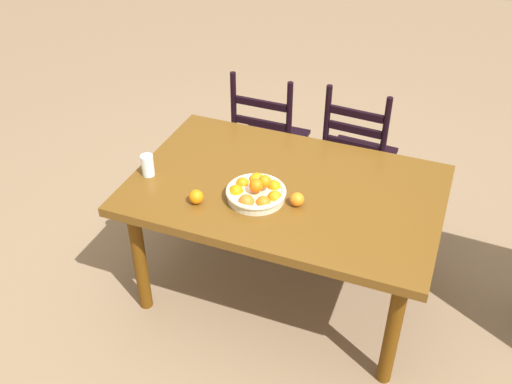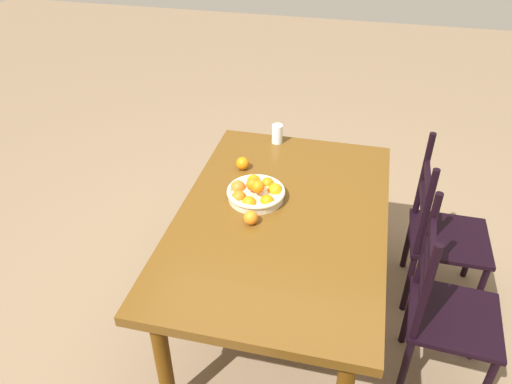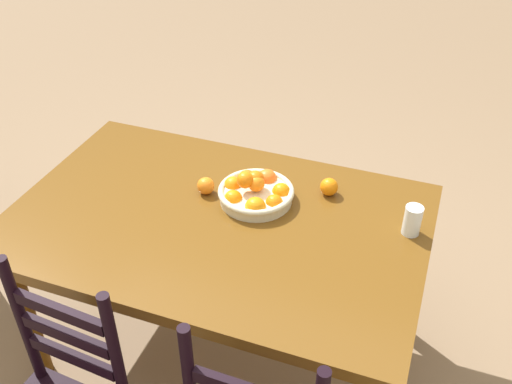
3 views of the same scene
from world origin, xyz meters
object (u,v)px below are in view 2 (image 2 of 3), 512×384
fruit_bowl (256,192)px  orange_loose_1 (251,218)px  chair_by_cabinet (442,235)px  drinking_glass (277,134)px  chair_near_window (444,312)px  orange_loose_0 (243,163)px  dining_table (282,227)px

fruit_bowl → orange_loose_1: size_ratio=4.33×
fruit_bowl → orange_loose_1: fruit_bowl is taller
chair_by_cabinet → drinking_glass: 1.11m
drinking_glass → chair_near_window: bearing=47.0°
chair_near_window → orange_loose_0: size_ratio=13.80×
chair_by_cabinet → drinking_glass: size_ratio=8.27×
dining_table → orange_loose_1: 0.20m
orange_loose_0 → chair_near_window: bearing=62.8°
chair_near_window → fruit_bowl: size_ratio=3.30×
dining_table → fruit_bowl: size_ratio=5.24×
chair_near_window → chair_by_cabinet: chair_near_window is taller
dining_table → orange_loose_0: size_ratio=21.93×
chair_near_window → dining_table: bearing=79.8°
orange_loose_0 → drinking_glass: drinking_glass is taller
dining_table → orange_loose_0: 0.48m
chair_near_window → orange_loose_0: bearing=66.9°
dining_table → orange_loose_1: orange_loose_1 is taller
chair_near_window → fruit_bowl: bearing=76.5°
fruit_bowl → orange_loose_1: bearing=6.7°
dining_table → drinking_glass: bearing=-166.8°
orange_loose_0 → orange_loose_1: orange_loose_0 is taller
dining_table → orange_loose_1: (0.10, -0.13, 0.11)m
orange_loose_0 → fruit_bowl: bearing=27.8°
dining_table → drinking_glass: 0.73m
chair_by_cabinet → fruit_bowl: (0.30, -1.00, 0.34)m
chair_near_window → drinking_glass: chair_near_window is taller
chair_by_cabinet → orange_loose_1: size_ratio=13.92×
fruit_bowl → orange_loose_0: bearing=-152.2°
chair_by_cabinet → drinking_glass: bearing=74.1°
chair_by_cabinet → orange_loose_1: (0.50, -0.97, 0.33)m
chair_near_window → drinking_glass: 1.37m
chair_near_window → fruit_bowl: chair_near_window is taller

